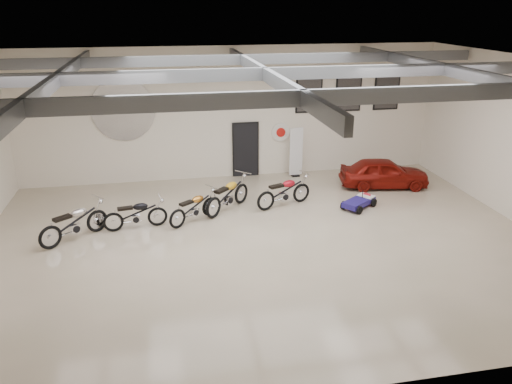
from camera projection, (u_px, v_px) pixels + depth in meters
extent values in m
cube|color=#C2AF94|center=(264.00, 242.00, 14.31)|extent=(16.00, 12.00, 0.01)
cube|color=gray|center=(265.00, 64.00, 12.53)|extent=(16.00, 12.00, 0.01)
cube|color=silver|center=(232.00, 114.00, 18.93)|extent=(16.00, 0.02, 5.00)
cube|color=black|center=(246.00, 150.00, 19.48)|extent=(0.92, 0.08, 2.10)
imported|color=maroon|center=(384.00, 173.00, 18.45)|extent=(1.81, 3.39, 1.10)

